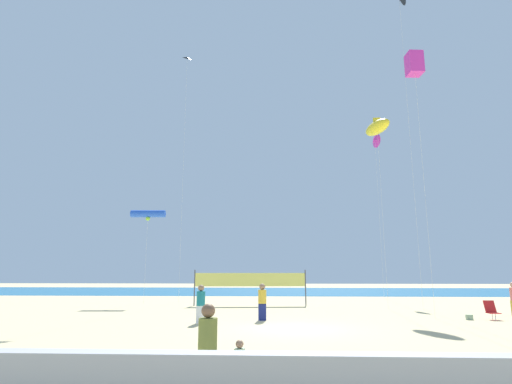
# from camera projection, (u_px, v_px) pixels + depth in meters

# --- Properties ---
(ground_plane) EXTENTS (120.00, 120.00, 0.00)m
(ground_plane) POSITION_uv_depth(u_px,v_px,m) (294.00, 329.00, 16.45)
(ground_plane) COLOR #D1BC89
(ocean_band) EXTENTS (120.00, 20.00, 0.01)m
(ocean_band) POSITION_uv_depth(u_px,v_px,m) (283.00, 291.00, 47.20)
(ocean_band) COLOR #1E6B99
(ocean_band) RESTS_ON ground
(boardwalk_ledge) EXTENTS (28.00, 0.44, 0.94)m
(boardwalk_ledge) POSITION_uv_depth(u_px,v_px,m) (319.00, 384.00, 6.70)
(boardwalk_ledge) COLOR #A8A8AD
(boardwalk_ledge) RESTS_ON ground
(mother_figure) EXTENTS (0.38, 0.38, 1.66)m
(mother_figure) POSITION_uv_depth(u_px,v_px,m) (208.00, 344.00, 8.02)
(mother_figure) COLOR navy
(mother_figure) RESTS_ON ground
(toddler_figure) EXTENTS (0.22, 0.22, 0.95)m
(toddler_figure) POSITION_uv_depth(u_px,v_px,m) (239.00, 363.00, 8.02)
(toddler_figure) COLOR #7A3872
(toddler_figure) RESTS_ON ground
(beachgoer_mustard_shirt) EXTENTS (0.39, 0.39, 1.71)m
(beachgoer_mustard_shirt) POSITION_uv_depth(u_px,v_px,m) (262.00, 301.00, 19.40)
(beachgoer_mustard_shirt) COLOR navy
(beachgoer_mustard_shirt) RESTS_ON ground
(beachgoer_teal_shirt) EXTENTS (0.39, 0.39, 1.69)m
(beachgoer_teal_shirt) POSITION_uv_depth(u_px,v_px,m) (201.00, 303.00, 18.31)
(beachgoer_teal_shirt) COLOR white
(beachgoer_teal_shirt) RESTS_ON ground
(folding_beach_chair) EXTENTS (0.52, 0.65, 0.89)m
(folding_beach_chair) POSITION_uv_depth(u_px,v_px,m) (491.00, 310.00, 19.61)
(folding_beach_chair) COLOR red
(folding_beach_chair) RESTS_ON ground
(volleyball_net) EXTENTS (7.70, 0.81, 2.40)m
(volleyball_net) POSITION_uv_depth(u_px,v_px,m) (250.00, 281.00, 27.84)
(volleyball_net) COLOR #4C4C51
(volleyball_net) RESTS_ON ground
(beach_handbag) EXTENTS (0.30, 0.15, 0.24)m
(beach_handbag) POSITION_uv_depth(u_px,v_px,m) (469.00, 317.00, 19.47)
(beach_handbag) COLOR #99B28C
(beach_handbag) RESTS_ON ground
(kite_blue_tube) EXTENTS (2.62, 0.67, 6.87)m
(kite_blue_tube) POSITION_uv_depth(u_px,v_px,m) (148.00, 214.00, 30.71)
(kite_blue_tube) COLOR silver
(kite_blue_tube) RESTS_ON ground
(kite_black_diamond) EXTENTS (0.86, 0.86, 20.38)m
(kite_black_diamond) POSITION_uv_depth(u_px,v_px,m) (187.00, 63.00, 34.25)
(kite_black_diamond) COLOR silver
(kite_black_diamond) RESTS_ON ground
(kite_yellow_inflatable) EXTENTS (1.68, 2.71, 12.59)m
(kite_yellow_inflatable) POSITION_uv_depth(u_px,v_px,m) (377.00, 127.00, 27.36)
(kite_yellow_inflatable) COLOR silver
(kite_yellow_inflatable) RESTS_ON ground
(kite_magenta_delta) EXTENTS (0.75, 1.34, 14.88)m
(kite_magenta_delta) POSITION_uv_depth(u_px,v_px,m) (375.00, 141.00, 37.51)
(kite_magenta_delta) COLOR silver
(kite_magenta_delta) RESTS_ON ground
(kite_magenta_box) EXTENTS (0.87, 0.87, 14.37)m
(kite_magenta_box) POSITION_uv_depth(u_px,v_px,m) (414.00, 64.00, 22.61)
(kite_magenta_box) COLOR silver
(kite_magenta_box) RESTS_ON ground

